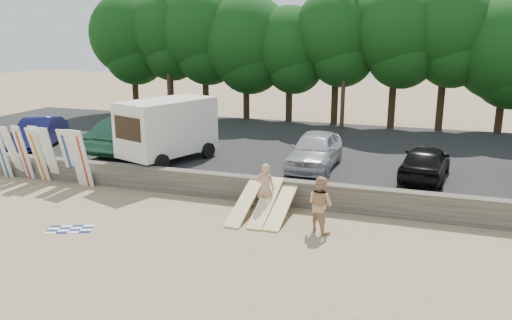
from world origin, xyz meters
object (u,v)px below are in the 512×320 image
object	(u,v)px
beachgoer_a	(265,189)
beachgoer_b	(320,204)
box_trailer	(167,127)
car_0	(39,132)
car_3	(425,162)
cooler	(246,203)
car_1	(134,134)
car_2	(315,150)

from	to	relation	value
beachgoer_a	beachgoer_b	distance (m)	2.52
box_trailer	car_0	bearing A→B (deg)	-163.65
box_trailer	car_3	world-z (taller)	box_trailer
car_0	cooler	world-z (taller)	car_0
car_1	car_2	bearing A→B (deg)	-177.19
car_0	beachgoer_a	xyz separation A→B (m)	(13.66, -3.97, -0.51)
beachgoer_a	beachgoer_b	xyz separation A→B (m)	(2.27, -1.10, 0.01)
beachgoer_b	cooler	world-z (taller)	beachgoer_b
car_0	beachgoer_b	size ratio (longest dim) A/B	2.41
box_trailer	beachgoer_a	world-z (taller)	box_trailer
cooler	beachgoer_a	bearing A→B (deg)	-47.51
cooler	car_3	bearing A→B (deg)	7.28
beachgoer_b	cooler	bearing A→B (deg)	6.59
car_1	car_2	size ratio (longest dim) A/B	1.14
box_trailer	car_2	world-z (taller)	box_trailer
car_1	cooler	world-z (taller)	car_1
car_3	beachgoer_b	bearing A→B (deg)	64.98
box_trailer	cooler	distance (m)	6.23
car_2	car_3	world-z (taller)	car_2
box_trailer	car_1	size ratio (longest dim) A/B	0.92
car_1	car_2	distance (m)	9.30
car_2	car_3	distance (m)	4.63
car_1	car_3	xyz separation A→B (m)	(13.91, -0.56, -0.16)
car_3	beachgoer_b	distance (m)	6.14
car_2	car_3	xyz separation A→B (m)	(4.62, -0.33, -0.07)
box_trailer	car_2	size ratio (longest dim) A/B	1.05
beachgoer_a	cooler	world-z (taller)	beachgoer_a
car_1	car_3	world-z (taller)	car_1
beachgoer_b	cooler	size ratio (longest dim) A/B	5.07
car_3	cooler	xyz separation A→B (m)	(-6.42, -3.67, -1.27)
beachgoer_a	car_3	bearing A→B (deg)	-142.63
car_3	cooler	size ratio (longest dim) A/B	11.24
car_0	car_2	xyz separation A→B (m)	(14.57, 0.44, 0.04)
car_0	car_3	xyz separation A→B (m)	(19.19, 0.12, -0.04)
car_2	beachgoer_a	bearing A→B (deg)	-101.12
car_2	cooler	size ratio (longest dim) A/B	12.36
car_1	beachgoer_a	distance (m)	9.61
car_1	beachgoer_a	xyz separation A→B (m)	(8.39, -4.65, -0.63)
car_3	beachgoer_a	xyz separation A→B (m)	(-5.52, -4.09, -0.47)
beachgoer_a	beachgoer_b	size ratio (longest dim) A/B	0.99
beachgoer_b	car_1	bearing A→B (deg)	3.87
beachgoer_b	beachgoer_a	bearing A→B (deg)	6.38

